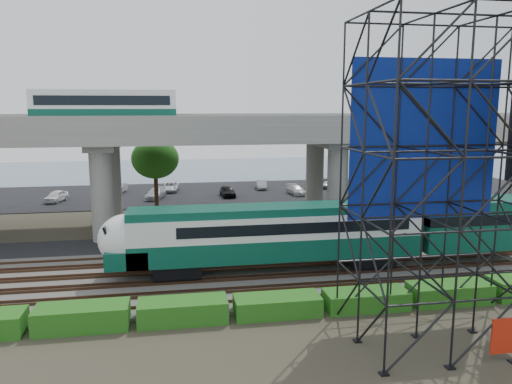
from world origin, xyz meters
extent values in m
plane|color=#474233|center=(0.00, 0.00, 0.00)|extent=(140.00, 140.00, 0.00)
cube|color=slate|center=(0.00, 2.00, 0.10)|extent=(90.00, 12.00, 0.20)
cube|color=black|center=(0.00, 10.50, 0.04)|extent=(90.00, 5.00, 0.08)
cube|color=black|center=(0.00, 34.00, 0.04)|extent=(90.00, 18.00, 0.08)
cube|color=slate|center=(0.00, 56.00, 0.01)|extent=(140.00, 40.00, 0.03)
cube|color=#472D1E|center=(0.00, -2.72, 0.28)|extent=(90.00, 0.08, 0.16)
cube|color=#472D1E|center=(0.00, -1.28, 0.28)|extent=(90.00, 0.08, 0.16)
cube|color=#472D1E|center=(0.00, -0.72, 0.28)|extent=(90.00, 0.08, 0.16)
cube|color=#472D1E|center=(0.00, 0.72, 0.28)|extent=(90.00, 0.08, 0.16)
cube|color=#472D1E|center=(0.00, 1.28, 0.28)|extent=(90.00, 0.08, 0.16)
cube|color=#472D1E|center=(0.00, 2.72, 0.28)|extent=(90.00, 0.08, 0.16)
cube|color=#472D1E|center=(0.00, 3.28, 0.28)|extent=(90.00, 0.08, 0.16)
cube|color=#472D1E|center=(0.00, 4.72, 0.28)|extent=(90.00, 0.08, 0.16)
cube|color=#472D1E|center=(0.00, 5.28, 0.28)|extent=(90.00, 0.08, 0.16)
cube|color=#472D1E|center=(0.00, 6.72, 0.28)|extent=(90.00, 0.08, 0.16)
cube|color=black|center=(-4.21, 2.00, 0.81)|extent=(3.00, 2.20, 0.90)
cube|color=black|center=(8.79, 2.00, 0.81)|extent=(3.00, 2.20, 0.90)
cube|color=#094535|center=(2.29, 2.00, 1.96)|extent=(19.00, 3.00, 1.40)
cube|color=silver|center=(2.29, 2.00, 3.41)|extent=(19.00, 3.00, 1.50)
cube|color=#094535|center=(2.29, 2.00, 4.41)|extent=(19.00, 2.60, 0.50)
cube|color=black|center=(3.29, 2.00, 3.46)|extent=(15.00, 3.06, 0.70)
ellipsoid|color=silver|center=(-7.21, 2.00, 2.86)|extent=(3.60, 3.00, 3.20)
cube|color=#094535|center=(-7.21, 2.00, 1.81)|extent=(2.60, 3.00, 1.10)
cube|color=black|center=(-8.31, 2.00, 3.36)|extent=(0.48, 2.00, 1.09)
cube|color=#094535|center=(16.29, 2.00, 2.96)|extent=(8.00, 3.00, 3.40)
cube|color=#9E9B93|center=(0.00, 16.00, 8.60)|extent=(80.00, 12.00, 1.20)
cube|color=#9E9B93|center=(0.00, 10.25, 9.75)|extent=(80.00, 0.50, 1.10)
cube|color=#9E9B93|center=(0.00, 21.75, 9.75)|extent=(80.00, 0.50, 1.10)
cylinder|color=#9E9B93|center=(-10.00, 12.50, 4.00)|extent=(1.80, 1.80, 8.00)
cylinder|color=#9E9B93|center=(-10.00, 19.50, 4.00)|extent=(1.80, 1.80, 8.00)
cube|color=#9E9B93|center=(-10.00, 16.00, 7.70)|extent=(2.40, 9.00, 0.60)
cylinder|color=#9E9B93|center=(10.00, 12.50, 4.00)|extent=(1.80, 1.80, 8.00)
cylinder|color=#9E9B93|center=(10.00, 19.50, 4.00)|extent=(1.80, 1.80, 8.00)
cube|color=#9E9B93|center=(10.00, 16.00, 7.70)|extent=(2.40, 9.00, 0.60)
cylinder|color=#9E9B93|center=(28.00, 19.50, 4.00)|extent=(1.80, 1.80, 8.00)
cube|color=#9E9B93|center=(28.00, 16.00, 7.70)|extent=(2.40, 9.00, 0.60)
cube|color=black|center=(-9.81, 16.00, 9.55)|extent=(12.00, 2.50, 0.70)
cube|color=#094535|center=(-9.81, 16.00, 10.35)|extent=(12.00, 2.50, 0.90)
cube|color=silver|center=(-9.81, 16.00, 11.45)|extent=(12.00, 2.50, 1.30)
cube|color=black|center=(-9.81, 16.00, 11.50)|extent=(11.00, 2.56, 0.80)
cube|color=silver|center=(-9.81, 16.00, 12.25)|extent=(12.00, 2.40, 0.30)
cube|color=navy|center=(8.59, -4.95, 9.30)|extent=(8.10, 0.08, 8.25)
cube|color=black|center=(8.59, -8.00, 0.04)|extent=(9.36, 6.36, 0.08)
cube|color=#185914|center=(-9.00, -4.30, 0.60)|extent=(4.60, 1.80, 1.20)
cube|color=#185914|center=(-4.00, -4.30, 0.58)|extent=(4.60, 1.80, 1.15)
cube|color=#185914|center=(1.00, -4.30, 0.52)|extent=(4.60, 1.80, 1.03)
cube|color=#185914|center=(6.00, -4.30, 0.51)|extent=(4.60, 1.80, 1.01)
cube|color=#185914|center=(11.00, -4.30, 0.56)|extent=(4.60, 1.80, 1.12)
cylinder|color=#382314|center=(14.00, 12.50, 2.40)|extent=(0.44, 0.44, 4.80)
ellipsoid|color=#185914|center=(14.00, 12.50, 5.60)|extent=(4.94, 4.94, 4.18)
cylinder|color=#382314|center=(-6.00, 24.00, 2.40)|extent=(0.44, 0.44, 4.80)
ellipsoid|color=#185914|center=(-6.00, 24.00, 5.60)|extent=(4.94, 4.94, 4.18)
imported|color=white|center=(-17.63, 31.00, 0.73)|extent=(2.46, 4.07, 1.30)
imported|color=#B3B7BB|center=(-11.02, 36.00, 0.70)|extent=(1.94, 3.94, 1.24)
imported|color=#BABDC3|center=(-6.30, 31.00, 0.70)|extent=(2.77, 4.59, 1.25)
imported|color=silver|center=(-4.51, 36.00, 0.66)|extent=(2.43, 4.40, 1.17)
imported|color=black|center=(2.37, 31.00, 0.74)|extent=(1.81, 3.96, 1.32)
imported|color=#9DA0A4|center=(7.52, 36.00, 0.67)|extent=(1.62, 3.69, 1.18)
imported|color=#BBBBBB|center=(11.03, 31.00, 0.64)|extent=(1.92, 4.01, 1.13)
imported|color=#9DA0A5|center=(16.03, 36.00, 0.70)|extent=(2.91, 4.81, 1.25)
camera|label=1|loc=(-4.40, -28.97, 11.03)|focal=35.00mm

